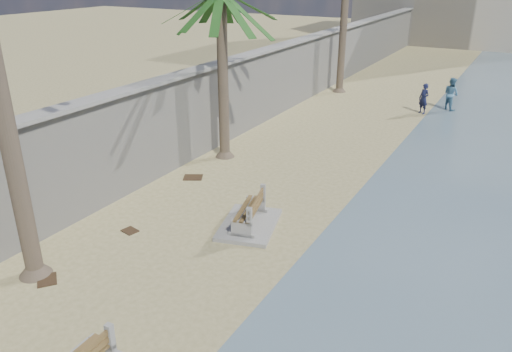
% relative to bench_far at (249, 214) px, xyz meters
% --- Properties ---
extents(ground_plane, '(140.00, 140.00, 0.00)m').
position_rel_bench_far_xyz_m(ground_plane, '(0.12, -5.89, -0.43)').
color(ground_plane, tan).
extents(seawall, '(0.45, 70.00, 3.50)m').
position_rel_bench_far_xyz_m(seawall, '(-5.08, 14.11, 1.32)').
color(seawall, gray).
rests_on(seawall, ground_plane).
extents(wall_cap, '(0.80, 70.00, 0.12)m').
position_rel_bench_far_xyz_m(wall_cap, '(-5.08, 14.11, 3.12)').
color(wall_cap, gray).
rests_on(wall_cap, seawall).
extents(bench_far, '(2.14, 2.66, 0.97)m').
position_rel_bench_far_xyz_m(bench_far, '(0.00, 0.00, 0.00)').
color(bench_far, gray).
rests_on(bench_far, ground_plane).
extents(person_a, '(0.81, 0.74, 1.86)m').
position_rel_bench_far_xyz_m(person_a, '(1.84, 15.63, 0.50)').
color(person_a, '#141839').
rests_on(person_a, ground_plane).
extents(person_b, '(1.21, 1.16, 1.98)m').
position_rel_bench_far_xyz_m(person_b, '(2.98, 17.14, 0.56)').
color(person_b, teal).
rests_on(person_b, ground_plane).
extents(debris_b, '(0.74, 0.73, 0.03)m').
position_rel_bench_far_xyz_m(debris_b, '(-3.08, -5.00, -0.41)').
color(debris_b, '#382616').
rests_on(debris_b, ground_plane).
extents(debris_c, '(0.88, 0.83, 0.03)m').
position_rel_bench_far_xyz_m(debris_c, '(-3.76, 2.27, -0.41)').
color(debris_c, '#382616').
rests_on(debris_c, ground_plane).
extents(debris_d, '(0.53, 0.46, 0.03)m').
position_rel_bench_far_xyz_m(debris_d, '(-3.00, -2.03, -0.41)').
color(debris_d, '#382616').
rests_on(debris_d, ground_plane).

